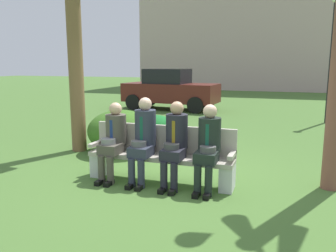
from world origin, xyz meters
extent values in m
plane|color=#466D2E|center=(0.00, 0.00, 0.00)|extent=(80.00, 80.00, 0.00)
cube|color=#B7AD9E|center=(-0.12, -0.30, 0.42)|extent=(2.37, 0.44, 0.07)
cube|color=#B7AD9E|center=(-0.12, -0.11, 0.68)|extent=(2.37, 0.06, 0.45)
cube|color=#B7AD9E|center=(-1.26, -0.30, 0.55)|extent=(0.08, 0.44, 0.06)
cube|color=#B7AD9E|center=(1.03, -0.30, 0.55)|extent=(0.08, 0.44, 0.06)
cube|color=silver|center=(-1.20, -0.30, 0.19)|extent=(0.20, 0.37, 0.38)
cube|color=silver|center=(0.97, -0.30, 0.19)|extent=(0.20, 0.37, 0.38)
cube|color=#4C473D|center=(-0.90, -0.47, 0.53)|extent=(0.32, 0.38, 0.16)
cylinder|color=#4C473D|center=(-0.98, -0.66, 0.23)|extent=(0.11, 0.11, 0.45)
cylinder|color=#4C473D|center=(-0.82, -0.66, 0.23)|extent=(0.11, 0.11, 0.45)
cube|color=black|center=(-0.98, -0.72, 0.04)|extent=(0.09, 0.22, 0.07)
cube|color=black|center=(-0.82, -0.72, 0.04)|extent=(0.09, 0.22, 0.07)
cylinder|color=#4C473D|center=(-0.90, -0.28, 0.82)|extent=(0.34, 0.34, 0.48)
cube|color=navy|center=(-0.90, -0.44, 0.84)|extent=(0.05, 0.01, 0.31)
sphere|color=tan|center=(-0.90, -0.28, 1.15)|extent=(0.21, 0.21, 0.21)
cylinder|color=gray|center=(-0.92, -0.49, 0.66)|extent=(0.24, 0.24, 0.09)
cube|color=#2D3342|center=(-0.37, -0.47, 0.53)|extent=(0.32, 0.38, 0.16)
cylinder|color=#2D3342|center=(-0.45, -0.66, 0.23)|extent=(0.11, 0.11, 0.45)
cylinder|color=#2D3342|center=(-0.29, -0.66, 0.23)|extent=(0.11, 0.11, 0.45)
cube|color=black|center=(-0.45, -0.72, 0.04)|extent=(0.09, 0.22, 0.07)
cube|color=black|center=(-0.29, -0.72, 0.04)|extent=(0.09, 0.22, 0.07)
cylinder|color=#2D3342|center=(-0.37, -0.28, 0.87)|extent=(0.34, 0.34, 0.58)
cube|color=#144C3D|center=(-0.37, -0.44, 0.89)|extent=(0.05, 0.01, 0.37)
sphere|color=beige|center=(-0.37, -0.28, 1.25)|extent=(0.21, 0.21, 0.21)
cylinder|color=#575757|center=(-0.39, -0.49, 0.66)|extent=(0.24, 0.24, 0.09)
cube|color=#23232D|center=(0.16, -0.47, 0.53)|extent=(0.32, 0.38, 0.16)
cylinder|color=#23232D|center=(0.08, -0.66, 0.23)|extent=(0.11, 0.11, 0.45)
cylinder|color=#23232D|center=(0.24, -0.66, 0.23)|extent=(0.11, 0.11, 0.45)
cube|color=black|center=(0.08, -0.72, 0.04)|extent=(0.09, 0.22, 0.07)
cube|color=black|center=(0.24, -0.72, 0.04)|extent=(0.09, 0.22, 0.07)
cylinder|color=#23232D|center=(0.16, -0.28, 0.85)|extent=(0.34, 0.34, 0.54)
cube|color=olive|center=(0.16, -0.44, 0.87)|extent=(0.05, 0.01, 0.34)
sphere|color=tan|center=(0.16, -0.28, 1.21)|extent=(0.21, 0.21, 0.21)
cylinder|color=#404040|center=(0.14, -0.49, 0.66)|extent=(0.24, 0.24, 0.09)
cube|color=#1E2823|center=(0.68, -0.47, 0.53)|extent=(0.32, 0.38, 0.16)
cylinder|color=#1E2823|center=(0.60, -0.66, 0.23)|extent=(0.11, 0.11, 0.45)
cylinder|color=#1E2823|center=(0.76, -0.66, 0.23)|extent=(0.11, 0.11, 0.45)
cube|color=black|center=(0.60, -0.72, 0.04)|extent=(0.09, 0.22, 0.07)
cube|color=black|center=(0.76, -0.72, 0.04)|extent=(0.09, 0.22, 0.07)
cylinder|color=#1E2823|center=(0.68, -0.28, 0.83)|extent=(0.34, 0.34, 0.51)
cube|color=#144C3D|center=(0.68, -0.44, 0.85)|extent=(0.05, 0.01, 0.33)
sphere|color=beige|center=(0.68, -0.28, 1.18)|extent=(0.21, 0.21, 0.21)
cylinder|color=#4B4B4B|center=(0.70, -0.49, 0.66)|extent=(0.24, 0.24, 0.09)
cylinder|color=brown|center=(-2.52, 1.06, 2.16)|extent=(0.31, 0.31, 4.33)
ellipsoid|color=#37661F|center=(-1.58, 1.23, 0.46)|extent=(1.46, 1.34, 0.91)
ellipsoid|color=#1C702C|center=(-1.36, 2.78, 0.30)|extent=(0.95, 0.87, 0.59)
cube|color=#591E19|center=(-2.84, 8.30, 0.70)|extent=(4.01, 1.87, 0.76)
cube|color=black|center=(-2.99, 8.32, 1.38)|extent=(1.80, 1.49, 0.60)
cylinder|color=black|center=(-1.42, 8.97, 0.32)|extent=(0.65, 0.19, 0.64)
cylinder|color=black|center=(-1.55, 7.42, 0.32)|extent=(0.65, 0.19, 0.64)
cylinder|color=black|center=(-4.14, 9.19, 0.32)|extent=(0.65, 0.19, 0.64)
cylinder|color=black|center=(-4.27, 7.64, 0.32)|extent=(0.65, 0.19, 0.64)
cylinder|color=black|center=(2.99, 6.77, 1.86)|extent=(0.10, 0.10, 3.72)
cube|color=#C3A49F|center=(-1.13, 22.97, 4.72)|extent=(15.93, 7.11, 9.45)
camera|label=1|loc=(1.75, -5.28, 1.88)|focal=36.75mm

